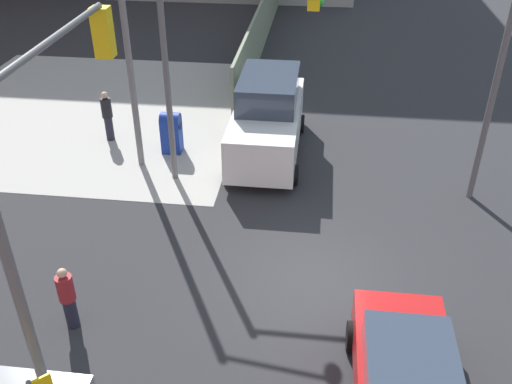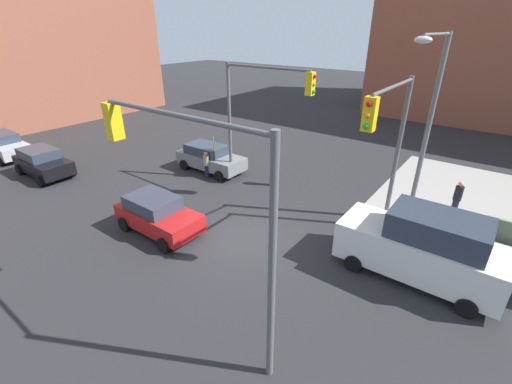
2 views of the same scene
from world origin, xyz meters
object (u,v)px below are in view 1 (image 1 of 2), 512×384
street_lamp_corner (136,21)px  hatchback_red (406,378)px  traffic_signal_ne_corner (222,36)px  van_white_delivery (267,118)px  pedestrian_crossing (68,297)px  mailbox_blue (171,131)px  pedestrian_waiting (107,115)px  traffic_signal_nw_corner (55,155)px

street_lamp_corner → hatchback_red: (-8.46, -7.20, -3.86)m
traffic_signal_ne_corner → street_lamp_corner: street_lamp_corner is taller
van_white_delivery → pedestrian_crossing: 9.19m
hatchback_red → street_lamp_corner: bearing=40.4°
hatchback_red → pedestrian_crossing: hatchback_red is taller
mailbox_blue → pedestrian_waiting: pedestrian_waiting is taller
hatchback_red → pedestrian_waiting: 13.64m
mailbox_blue → hatchback_red: hatchback_red is taller
mailbox_blue → pedestrian_crossing: pedestrian_crossing is taller
traffic_signal_ne_corner → hatchback_red: bearing=-149.4°
street_lamp_corner → pedestrian_waiting: street_lamp_corner is taller
mailbox_blue → hatchback_red: (-9.51, -6.77, 0.08)m
van_white_delivery → pedestrian_crossing: (-8.53, 3.40, -0.46)m
mailbox_blue → pedestrian_waiting: (0.60, 2.40, 0.18)m
traffic_signal_ne_corner → hatchback_red: size_ratio=1.67×
traffic_signal_nw_corner → hatchback_red: (-0.77, -6.27, -3.77)m
hatchback_red → van_white_delivery: 10.47m
street_lamp_corner → pedestrian_crossing: (-7.15, -0.23, -3.88)m
traffic_signal_ne_corner → street_lamp_corner: size_ratio=0.81×
mailbox_blue → van_white_delivery: 3.26m
traffic_signal_ne_corner → pedestrian_waiting: bearing=63.2°
van_white_delivery → hatchback_red: bearing=-160.1°
traffic_signal_ne_corner → pedestrian_crossing: size_ratio=4.07×
street_lamp_corner → van_white_delivery: bearing=-69.3°
traffic_signal_ne_corner → street_lamp_corner: (0.65, 2.58, 0.14)m
street_lamp_corner → pedestrian_crossing: size_ratio=5.01×
street_lamp_corner → van_white_delivery: size_ratio=1.48×
street_lamp_corner → van_white_delivery: (1.37, -3.63, -3.42)m
street_lamp_corner → hatchback_red: street_lamp_corner is taller
mailbox_blue → hatchback_red: size_ratio=0.37×
van_white_delivery → pedestrian_crossing: van_white_delivery is taller
mailbox_blue → pedestrian_waiting: bearing=76.0°
van_white_delivery → pedestrian_waiting: (0.27, 5.60, -0.34)m
traffic_signal_nw_corner → pedestrian_waiting: (9.34, 2.90, -3.67)m
street_lamp_corner → mailbox_blue: 4.10m
pedestrian_crossing → pedestrian_waiting: (8.80, 2.20, 0.12)m
hatchback_red → van_white_delivery: size_ratio=0.72×
street_lamp_corner → mailbox_blue: street_lamp_corner is taller
traffic_signal_ne_corner → van_white_delivery: (2.03, -1.05, -3.28)m
traffic_signal_ne_corner → hatchback_red: (-7.81, -4.62, -3.72)m
traffic_signal_nw_corner → hatchback_red: bearing=-97.0°
mailbox_blue → pedestrian_waiting: size_ratio=0.79×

